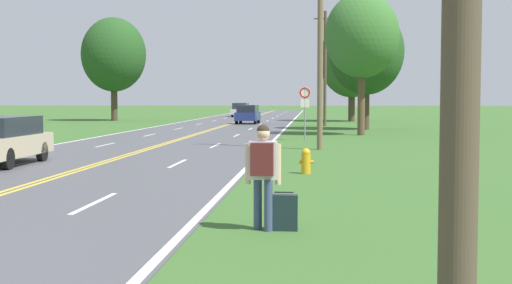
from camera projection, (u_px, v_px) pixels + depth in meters
The scene contains 13 objects.
hitchhiker_person at pixel (263, 166), 11.72m from camera, with size 0.60×0.43×1.76m.
suitcase at pixel (284, 213), 11.77m from camera, with size 0.46×0.19×0.65m.
fire_hydrant at pixel (306, 161), 20.65m from camera, with size 0.43×0.27×0.74m.
traffic_sign at pixel (305, 100), 36.71m from camera, with size 0.60×0.10×2.78m.
utility_pole_midground at pixel (320, 38), 30.04m from camera, with size 1.80×0.24×9.16m.
utility_pole_far at pixel (325, 67), 55.75m from camera, with size 1.80×0.24×8.99m.
tree_left_verge at pixel (352, 60), 66.63m from camera, with size 6.16×6.16×9.34m.
tree_behind_sign at pixel (366, 52), 49.31m from camera, with size 5.24×5.24×8.44m.
tree_mid_treeline at pixel (362, 36), 41.79m from camera, with size 4.37×4.37×8.40m.
tree_right_cluster at pixel (114, 55), 68.70m from camera, with size 6.22×6.22×9.97m.
car_champagne_suv_nearest at pixel (1, 139), 23.17m from camera, with size 1.98×4.83×1.59m.
car_dark_blue_hatchback_approaching at pixel (248, 114), 60.68m from camera, with size 1.95×3.71×1.60m.
car_silver_suv_mid_near at pixel (241, 109), 83.29m from camera, with size 1.87×4.89×1.63m.
Camera 1 is at (7.15, -6.87, 2.19)m, focal length 50.00 mm.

